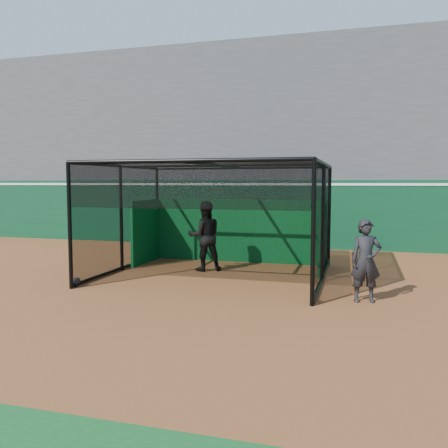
# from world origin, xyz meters

# --- Properties ---
(ground) EXTENTS (120.00, 120.00, 0.00)m
(ground) POSITION_xyz_m (0.00, 0.00, 0.00)
(ground) COLOR brown
(ground) RESTS_ON ground
(outfield_wall) EXTENTS (50.00, 0.50, 2.50)m
(outfield_wall) POSITION_xyz_m (0.00, 8.50, 1.29)
(outfield_wall) COLOR #0B3C21
(outfield_wall) RESTS_ON ground
(grandstand) EXTENTS (50.00, 7.85, 8.95)m
(grandstand) POSITION_xyz_m (0.00, 12.27, 4.48)
(grandstand) COLOR #4C4C4F
(grandstand) RESTS_ON ground
(batting_cage) EXTENTS (5.51, 4.88, 2.86)m
(batting_cage) POSITION_xyz_m (0.25, 2.55, 1.43)
(batting_cage) COLOR black
(batting_cage) RESTS_ON ground
(batter) EXTENTS (1.16, 1.08, 1.91)m
(batter) POSITION_xyz_m (-0.25, 3.13, 0.95)
(batter) COLOR black
(batter) RESTS_ON ground
(on_deck_player) EXTENTS (0.69, 0.53, 1.68)m
(on_deck_player) POSITION_xyz_m (3.96, 0.76, 0.84)
(on_deck_player) COLOR black
(on_deck_player) RESTS_ON ground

